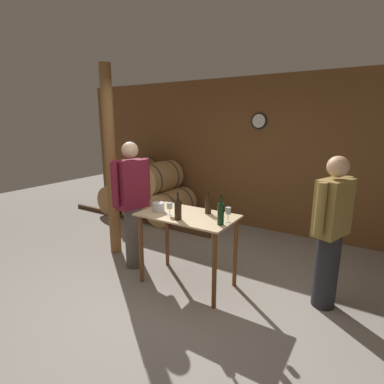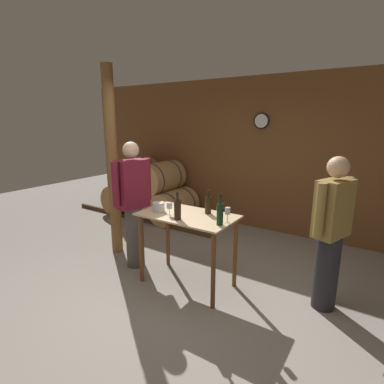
{
  "view_description": "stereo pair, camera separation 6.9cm",
  "coord_description": "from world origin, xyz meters",
  "px_view_note": "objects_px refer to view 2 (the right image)",
  "views": [
    {
      "loc": [
        1.69,
        -2.3,
        1.95
      ],
      "look_at": [
        -0.12,
        0.58,
        1.14
      ],
      "focal_mm": 28.0,
      "sensor_mm": 36.0,
      "label": 1
    },
    {
      "loc": [
        1.75,
        -2.26,
        1.95
      ],
      "look_at": [
        -0.12,
        0.58,
        1.14
      ],
      "focal_mm": 28.0,
      "sensor_mm": 36.0,
      "label": 2
    }
  ],
  "objects_px": {
    "wine_glass_near_left": "(169,206)",
    "person_visitor_with_scarf": "(331,232)",
    "wine_bottle_left": "(208,205)",
    "wine_bottle_center": "(220,214)",
    "wine_glass_near_center": "(228,212)",
    "wine_bottle_far_left": "(178,209)",
    "ice_bucket": "(159,207)",
    "wooden_post": "(112,163)",
    "person_host": "(133,203)"
  },
  "relations": [
    {
      "from": "wine_glass_near_left",
      "to": "ice_bucket",
      "type": "height_order",
      "value": "wine_glass_near_left"
    },
    {
      "from": "wooden_post",
      "to": "wine_bottle_far_left",
      "type": "bearing_deg",
      "value": -15.48
    },
    {
      "from": "wine_bottle_left",
      "to": "wine_bottle_center",
      "type": "xyz_separation_m",
      "value": [
        0.3,
        -0.27,
        0.02
      ]
    },
    {
      "from": "wine_glass_near_left",
      "to": "person_visitor_with_scarf",
      "type": "distance_m",
      "value": 1.73
    },
    {
      "from": "wine_bottle_left",
      "to": "wine_glass_near_left",
      "type": "height_order",
      "value": "wine_bottle_left"
    },
    {
      "from": "wooden_post",
      "to": "wine_glass_near_left",
      "type": "height_order",
      "value": "wooden_post"
    },
    {
      "from": "ice_bucket",
      "to": "wooden_post",
      "type": "bearing_deg",
      "value": 165.43
    },
    {
      "from": "wine_bottle_far_left",
      "to": "wine_bottle_left",
      "type": "xyz_separation_m",
      "value": [
        0.17,
        0.37,
        -0.01
      ]
    },
    {
      "from": "wine_bottle_center",
      "to": "wine_bottle_far_left",
      "type": "bearing_deg",
      "value": -167.94
    },
    {
      "from": "wine_glass_near_left",
      "to": "wine_glass_near_center",
      "type": "height_order",
      "value": "wine_glass_near_center"
    },
    {
      "from": "wine_glass_near_left",
      "to": "wine_glass_near_center",
      "type": "bearing_deg",
      "value": 12.6
    },
    {
      "from": "ice_bucket",
      "to": "person_visitor_with_scarf",
      "type": "distance_m",
      "value": 1.91
    },
    {
      "from": "wooden_post",
      "to": "ice_bucket",
      "type": "relative_size",
      "value": 18.58
    },
    {
      "from": "wine_bottle_center",
      "to": "wine_glass_near_center",
      "type": "height_order",
      "value": "wine_bottle_center"
    },
    {
      "from": "wooden_post",
      "to": "person_visitor_with_scarf",
      "type": "bearing_deg",
      "value": 4.23
    },
    {
      "from": "wine_glass_near_left",
      "to": "person_visitor_with_scarf",
      "type": "xyz_separation_m",
      "value": [
        1.64,
        0.55,
        -0.14
      ]
    },
    {
      "from": "wine_glass_near_center",
      "to": "ice_bucket",
      "type": "xyz_separation_m",
      "value": [
        -0.87,
        -0.1,
        -0.06
      ]
    },
    {
      "from": "wine_bottle_far_left",
      "to": "person_host",
      "type": "height_order",
      "value": "person_host"
    },
    {
      "from": "wooden_post",
      "to": "person_host",
      "type": "xyz_separation_m",
      "value": [
        0.57,
        -0.19,
        -0.45
      ]
    },
    {
      "from": "wine_glass_near_left",
      "to": "wine_bottle_left",
      "type": "bearing_deg",
      "value": 41.8
    },
    {
      "from": "wine_glass_near_left",
      "to": "ice_bucket",
      "type": "xyz_separation_m",
      "value": [
        -0.21,
        0.05,
        -0.06
      ]
    },
    {
      "from": "wine_bottle_left",
      "to": "person_host",
      "type": "bearing_deg",
      "value": -171.15
    },
    {
      "from": "wooden_post",
      "to": "ice_bucket",
      "type": "distance_m",
      "value": 1.18
    },
    {
      "from": "ice_bucket",
      "to": "wine_bottle_center",
      "type": "bearing_deg",
      "value": -1.39
    },
    {
      "from": "wine_glass_near_center",
      "to": "person_host",
      "type": "bearing_deg",
      "value": -179.56
    },
    {
      "from": "person_visitor_with_scarf",
      "to": "wine_glass_near_left",
      "type": "bearing_deg",
      "value": -161.55
    },
    {
      "from": "wine_glass_near_center",
      "to": "wine_glass_near_left",
      "type": "bearing_deg",
      "value": -167.4
    },
    {
      "from": "wine_bottle_center",
      "to": "wooden_post",
      "type": "bearing_deg",
      "value": 171.13
    },
    {
      "from": "person_visitor_with_scarf",
      "to": "wine_glass_near_center",
      "type": "bearing_deg",
      "value": -157.74
    },
    {
      "from": "person_host",
      "to": "ice_bucket",
      "type": "bearing_deg",
      "value": -9.74
    },
    {
      "from": "wooden_post",
      "to": "person_visitor_with_scarf",
      "type": "distance_m",
      "value": 2.96
    },
    {
      "from": "wine_bottle_left",
      "to": "wooden_post",
      "type": "bearing_deg",
      "value": 178.96
    },
    {
      "from": "wine_bottle_far_left",
      "to": "ice_bucket",
      "type": "height_order",
      "value": "wine_bottle_far_left"
    },
    {
      "from": "wine_glass_near_center",
      "to": "person_visitor_with_scarf",
      "type": "bearing_deg",
      "value": 22.26
    },
    {
      "from": "wine_bottle_center",
      "to": "wine_glass_near_left",
      "type": "height_order",
      "value": "wine_bottle_center"
    },
    {
      "from": "wooden_post",
      "to": "wine_glass_near_center",
      "type": "relative_size",
      "value": 16.38
    },
    {
      "from": "wine_bottle_far_left",
      "to": "wine_glass_near_center",
      "type": "bearing_deg",
      "value": 23.52
    },
    {
      "from": "wine_glass_near_center",
      "to": "person_host",
      "type": "relative_size",
      "value": 0.1
    },
    {
      "from": "ice_bucket",
      "to": "wine_glass_near_center",
      "type": "bearing_deg",
      "value": 6.33
    },
    {
      "from": "wooden_post",
      "to": "person_visitor_with_scarf",
      "type": "height_order",
      "value": "wooden_post"
    },
    {
      "from": "wine_bottle_far_left",
      "to": "wine_bottle_center",
      "type": "distance_m",
      "value": 0.48
    },
    {
      "from": "wine_bottle_center",
      "to": "wine_glass_near_left",
      "type": "relative_size",
      "value": 2.12
    },
    {
      "from": "wine_bottle_far_left",
      "to": "person_visitor_with_scarf",
      "type": "height_order",
      "value": "person_visitor_with_scarf"
    },
    {
      "from": "wine_glass_near_center",
      "to": "person_host",
      "type": "xyz_separation_m",
      "value": [
        -1.38,
        -0.01,
        -0.11
      ]
    },
    {
      "from": "wine_bottle_center",
      "to": "ice_bucket",
      "type": "bearing_deg",
      "value": 178.61
    },
    {
      "from": "person_visitor_with_scarf",
      "to": "wine_bottle_center",
      "type": "bearing_deg",
      "value": -152.77
    },
    {
      "from": "wine_bottle_far_left",
      "to": "wine_glass_near_center",
      "type": "height_order",
      "value": "wine_bottle_far_left"
    },
    {
      "from": "wine_bottle_center",
      "to": "person_visitor_with_scarf",
      "type": "xyz_separation_m",
      "value": [
        1.0,
        0.51,
        -0.16
      ]
    },
    {
      "from": "wine_bottle_center",
      "to": "ice_bucket",
      "type": "distance_m",
      "value": 0.85
    },
    {
      "from": "wine_glass_near_left",
      "to": "person_host",
      "type": "height_order",
      "value": "person_host"
    }
  ]
}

